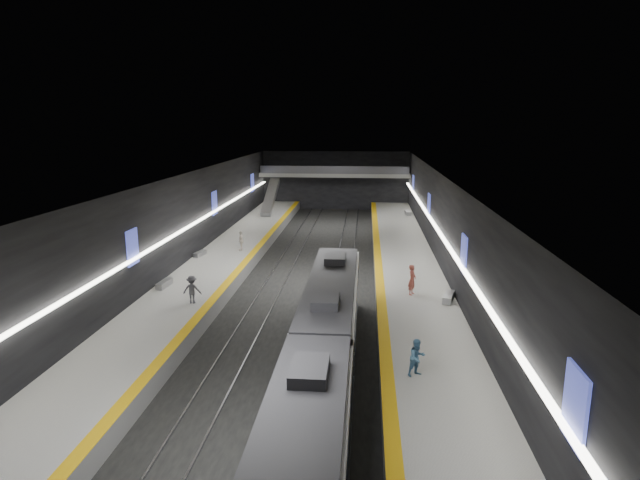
# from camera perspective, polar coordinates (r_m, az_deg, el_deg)

# --- Properties ---
(ground) EXTENTS (70.00, 70.00, 0.00)m
(ground) POSITION_cam_1_polar(r_m,az_deg,el_deg) (40.61, -1.24, -4.63)
(ground) COLOR black
(ground) RESTS_ON ground
(ceiling) EXTENTS (20.00, 70.00, 0.04)m
(ceiling) POSITION_cam_1_polar(r_m,az_deg,el_deg) (39.00, -1.29, 6.67)
(ceiling) COLOR beige
(ceiling) RESTS_ON wall_left
(wall_left) EXTENTS (0.04, 70.00, 8.00)m
(wall_left) POSITION_cam_1_polar(r_m,az_deg,el_deg) (41.87, -15.00, 1.11)
(wall_left) COLOR black
(wall_left) RESTS_ON ground
(wall_right) EXTENTS (0.04, 70.00, 8.00)m
(wall_right) POSITION_cam_1_polar(r_m,az_deg,el_deg) (39.81, 13.20, 0.63)
(wall_right) COLOR black
(wall_right) RESTS_ON ground
(wall_back) EXTENTS (20.00, 0.04, 8.00)m
(wall_back) POSITION_cam_1_polar(r_m,az_deg,el_deg) (74.12, 1.66, 6.36)
(wall_back) COLOR black
(wall_back) RESTS_ON ground
(platform_left) EXTENTS (5.00, 70.00, 1.00)m
(platform_left) POSITION_cam_1_polar(r_m,az_deg,el_deg) (41.91, -11.51, -3.63)
(platform_left) COLOR slate
(platform_left) RESTS_ON ground
(tile_surface_left) EXTENTS (5.00, 70.00, 0.02)m
(tile_surface_left) POSITION_cam_1_polar(r_m,az_deg,el_deg) (41.77, -11.54, -2.96)
(tile_surface_left) COLOR #989893
(tile_surface_left) RESTS_ON platform_left
(tactile_strip_left) EXTENTS (0.60, 70.00, 0.02)m
(tactile_strip_left) POSITION_cam_1_polar(r_m,az_deg,el_deg) (41.21, -8.60, -3.04)
(tactile_strip_left) COLOR #E0A50B
(tactile_strip_left) RESTS_ON platform_left
(platform_right) EXTENTS (5.00, 70.00, 1.00)m
(platform_right) POSITION_cam_1_polar(r_m,az_deg,el_deg) (40.38, 9.43, -4.16)
(platform_right) COLOR slate
(platform_right) RESTS_ON ground
(tile_surface_right) EXTENTS (5.00, 70.00, 0.02)m
(tile_surface_right) POSITION_cam_1_polar(r_m,az_deg,el_deg) (40.24, 9.46, -3.47)
(tile_surface_right) COLOR #989893
(tile_surface_right) RESTS_ON platform_right
(tactile_strip_right) EXTENTS (0.60, 70.00, 0.02)m
(tactile_strip_right) POSITION_cam_1_polar(r_m,az_deg,el_deg) (40.11, 6.32, -3.41)
(tactile_strip_right) COLOR #E0A50B
(tactile_strip_right) RESTS_ON platform_right
(rails) EXTENTS (6.52, 70.00, 0.12)m
(rails) POSITION_cam_1_polar(r_m,az_deg,el_deg) (40.59, -1.24, -4.55)
(rails) COLOR gray
(rails) RESTS_ON ground
(train) EXTENTS (2.69, 29.49, 3.60)m
(train) POSITION_cam_1_polar(r_m,az_deg,el_deg) (21.70, -0.11, -14.31)
(train) COLOR #0E1A35
(train) RESTS_ON ground
(ad_posters) EXTENTS (19.94, 53.50, 2.20)m
(ad_posters) POSITION_cam_1_polar(r_m,az_deg,el_deg) (40.49, -1.12, 1.88)
(ad_posters) COLOR #404BC2
(ad_posters) RESTS_ON wall_left
(cove_light_left) EXTENTS (0.25, 68.60, 0.12)m
(cove_light_left) POSITION_cam_1_polar(r_m,az_deg,el_deg) (41.84, -14.73, 0.84)
(cove_light_left) COLOR white
(cove_light_left) RESTS_ON wall_left
(cove_light_right) EXTENTS (0.25, 68.60, 0.12)m
(cove_light_right) POSITION_cam_1_polar(r_m,az_deg,el_deg) (39.82, 12.90, 0.35)
(cove_light_right) COLOR white
(cove_light_right) RESTS_ON wall_right
(mezzanine_bridge) EXTENTS (20.00, 3.00, 1.50)m
(mezzanine_bridge) POSITION_cam_1_polar(r_m,az_deg,el_deg) (71.95, 1.57, 7.01)
(mezzanine_bridge) COLOR gray
(mezzanine_bridge) RESTS_ON wall_left
(escalator) EXTENTS (1.20, 7.50, 3.92)m
(escalator) POSITION_cam_1_polar(r_m,az_deg,el_deg) (66.24, -5.31, 4.61)
(escalator) COLOR #99999E
(escalator) RESTS_ON platform_left
(bench_left_near) EXTENTS (0.60, 1.76, 0.42)m
(bench_left_near) POSITION_cam_1_polar(r_m,az_deg,el_deg) (37.86, -16.28, -4.52)
(bench_left_near) COLOR #99999E
(bench_left_near) RESTS_ON platform_left
(bench_left_far) EXTENTS (0.71, 1.64, 0.39)m
(bench_left_far) POSITION_cam_1_polar(r_m,az_deg,el_deg) (45.65, -12.69, -1.45)
(bench_left_far) COLOR #99999E
(bench_left_far) RESTS_ON platform_left
(bench_right_near) EXTENTS (1.03, 1.94, 0.46)m
(bench_right_near) POSITION_cam_1_polar(r_m,az_deg,el_deg) (34.57, 13.56, -5.96)
(bench_right_near) COLOR #99999E
(bench_right_near) RESTS_ON platform_right
(bench_right_far) EXTENTS (0.69, 2.00, 0.48)m
(bench_right_far) POSITION_cam_1_polar(r_m,az_deg,el_deg) (65.07, 9.34, 2.88)
(bench_right_far) COLOR #99999E
(bench_right_far) RESTS_ON platform_right
(passenger_right_a) EXTENTS (0.72, 0.85, 1.97)m
(passenger_right_a) POSITION_cam_1_polar(r_m,az_deg,el_deg) (35.05, 9.80, -4.23)
(passenger_right_a) COLOR #AB4D40
(passenger_right_a) RESTS_ON platform_right
(passenger_right_b) EXTENTS (1.04, 0.99, 1.70)m
(passenger_right_b) POSITION_cam_1_polar(r_m,az_deg,el_deg) (24.37, 10.32, -12.27)
(passenger_right_b) COLOR teal
(passenger_right_b) RESTS_ON platform_right
(passenger_left_a) EXTENTS (0.70, 1.10, 1.75)m
(passenger_left_a) POSITION_cam_1_polar(r_m,az_deg,el_deg) (46.73, -8.42, -0.09)
(passenger_left_a) COLOR silver
(passenger_left_a) RESTS_ON platform_left
(passenger_left_b) EXTENTS (1.15, 0.68, 1.74)m
(passenger_left_b) POSITION_cam_1_polar(r_m,az_deg,el_deg) (33.91, -13.49, -5.18)
(passenger_left_b) COLOR #46464E
(passenger_left_b) RESTS_ON platform_left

